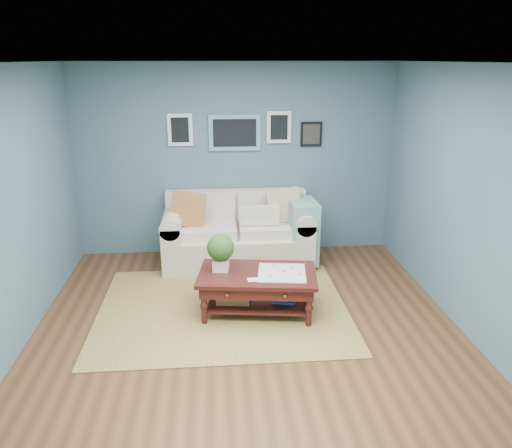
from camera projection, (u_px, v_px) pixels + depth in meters
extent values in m
plane|color=brown|center=(249.00, 337.00, 5.14)|extent=(5.00, 5.00, 0.00)
plane|color=white|center=(247.00, 63.00, 4.29)|extent=(5.00, 5.00, 0.00)
cube|color=slate|center=(236.00, 161.00, 7.08)|extent=(4.50, 0.02, 2.70)
cube|color=slate|center=(286.00, 367.00, 2.35)|extent=(4.50, 0.02, 2.70)
cube|color=slate|center=(2.00, 219.00, 4.54)|extent=(0.02, 5.00, 2.70)
cube|color=slate|center=(476.00, 207.00, 4.90)|extent=(0.02, 5.00, 2.70)
cube|color=#5D9A9C|center=(235.00, 133.00, 6.93)|extent=(0.72, 0.03, 0.50)
cube|color=black|center=(235.00, 133.00, 6.91)|extent=(0.60, 0.01, 0.38)
cube|color=white|center=(180.00, 130.00, 6.85)|extent=(0.34, 0.03, 0.44)
cube|color=white|center=(279.00, 127.00, 6.96)|extent=(0.34, 0.03, 0.44)
cube|color=black|center=(311.00, 134.00, 7.03)|extent=(0.30, 0.03, 0.34)
cube|color=brown|center=(223.00, 309.00, 5.72)|extent=(2.82, 2.26, 0.01)
cube|color=silver|center=(238.00, 248.00, 6.95)|extent=(1.51, 0.93, 0.45)
cube|color=silver|center=(236.00, 208.00, 7.14)|extent=(1.98, 0.23, 0.51)
cube|color=silver|center=(174.00, 243.00, 6.85)|extent=(0.25, 0.93, 0.66)
cube|color=silver|center=(300.00, 239.00, 6.99)|extent=(0.25, 0.93, 0.66)
cylinder|color=silver|center=(172.00, 220.00, 6.74)|extent=(0.28, 0.93, 0.28)
cylinder|color=silver|center=(301.00, 216.00, 6.89)|extent=(0.28, 0.93, 0.28)
cube|color=silver|center=(208.00, 230.00, 6.77)|extent=(0.76, 0.59, 0.14)
cube|color=silver|center=(267.00, 229.00, 6.83)|extent=(0.76, 0.59, 0.14)
cube|color=silver|center=(208.00, 206.00, 6.97)|extent=(0.76, 0.13, 0.38)
cube|color=silver|center=(265.00, 204.00, 7.03)|extent=(0.76, 0.13, 0.38)
cube|color=#BA5E34|center=(188.00, 209.00, 6.66)|extent=(0.51, 0.18, 0.50)
cube|color=beige|center=(283.00, 205.00, 6.84)|extent=(0.50, 0.19, 0.49)
cube|color=beige|center=(260.00, 215.00, 6.72)|extent=(0.53, 0.13, 0.25)
cube|color=#71A49A|center=(302.00, 231.00, 6.82)|extent=(0.36, 0.58, 0.85)
cube|color=black|center=(257.00, 274.00, 5.51)|extent=(1.38, 0.92, 0.04)
cube|color=black|center=(257.00, 282.00, 5.54)|extent=(1.29, 0.82, 0.13)
cube|color=black|center=(257.00, 302.00, 5.62)|extent=(1.16, 0.70, 0.03)
sphere|color=gold|center=(227.00, 295.00, 5.22)|extent=(0.03, 0.03, 0.03)
sphere|color=gold|center=(285.00, 296.00, 5.20)|extent=(0.03, 0.03, 0.03)
cylinder|color=black|center=(204.00, 305.00, 5.34)|extent=(0.06, 0.06, 0.44)
cylinder|color=black|center=(309.00, 308.00, 5.29)|extent=(0.06, 0.06, 0.44)
cylinder|color=black|center=(211.00, 282.00, 5.89)|extent=(0.06, 0.06, 0.44)
cylinder|color=black|center=(306.00, 284.00, 5.84)|extent=(0.06, 0.06, 0.44)
cube|color=silver|center=(221.00, 265.00, 5.55)|extent=(0.19, 0.19, 0.13)
sphere|color=#274519|center=(221.00, 248.00, 5.49)|extent=(0.30, 0.30, 0.30)
cube|color=beige|center=(282.00, 273.00, 5.49)|extent=(0.58, 0.58, 0.01)
cube|color=olive|center=(233.00, 292.00, 5.59)|extent=(0.40, 0.30, 0.22)
cube|color=#224E89|center=(284.00, 296.00, 5.60)|extent=(0.28, 0.23, 0.12)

